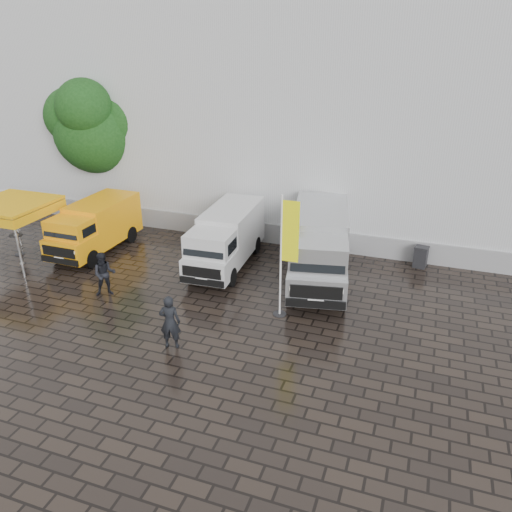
% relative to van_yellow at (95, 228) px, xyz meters
% --- Properties ---
extents(ground, '(120.00, 120.00, 0.00)m').
position_rel_van_yellow_xyz_m(ground, '(9.00, -4.13, -1.18)').
color(ground, black).
rests_on(ground, ground).
extents(exhibition_hall, '(44.00, 16.00, 12.00)m').
position_rel_van_yellow_xyz_m(exhibition_hall, '(11.00, 11.87, 4.82)').
color(exhibition_hall, silver).
rests_on(exhibition_hall, ground).
extents(hall_plinth, '(44.00, 0.15, 1.00)m').
position_rel_van_yellow_xyz_m(hall_plinth, '(11.00, 3.82, -0.68)').
color(hall_plinth, gray).
rests_on(hall_plinth, ground).
extents(van_yellow, '(2.00, 5.11, 2.35)m').
position_rel_van_yellow_xyz_m(van_yellow, '(0.00, 0.00, 0.00)').
color(van_yellow, '#F89B0D').
rests_on(van_yellow, ground).
extents(van_white, '(2.21, 5.85, 2.50)m').
position_rel_van_yellow_xyz_m(van_white, '(6.51, 0.57, 0.07)').
color(van_white, silver).
rests_on(van_white, ground).
extents(van_silver, '(3.48, 6.96, 2.88)m').
position_rel_van_yellow_xyz_m(van_silver, '(10.71, 0.57, 0.26)').
color(van_silver, '#B9BBBE').
rests_on(van_silver, ground).
extents(canopy_tent, '(3.25, 3.25, 2.78)m').
position_rel_van_yellow_xyz_m(canopy_tent, '(-2.77, -1.99, 1.43)').
color(canopy_tent, silver).
rests_on(canopy_tent, ground).
extents(flagpole, '(0.88, 0.50, 4.65)m').
position_rel_van_yellow_xyz_m(flagpole, '(10.22, -2.80, 1.40)').
color(flagpole, black).
rests_on(flagpole, ground).
extents(tree, '(4.43, 4.43, 7.96)m').
position_rel_van_yellow_xyz_m(tree, '(-2.63, 4.53, 3.93)').
color(tree, black).
rests_on(tree, ground).
extents(cocktail_table, '(0.60, 0.60, 1.01)m').
position_rel_van_yellow_xyz_m(cocktail_table, '(-3.24, -1.61, -0.67)').
color(cocktail_table, black).
rests_on(cocktail_table, ground).
extents(wheelie_bin, '(0.67, 0.67, 0.97)m').
position_rel_van_yellow_xyz_m(wheelie_bin, '(14.75, 3.35, -0.69)').
color(wheelie_bin, black).
rests_on(wheelie_bin, ground).
extents(person_front, '(0.79, 0.62, 1.91)m').
position_rel_van_yellow_xyz_m(person_front, '(7.26, -6.02, -0.22)').
color(person_front, black).
rests_on(person_front, ground).
extents(person_tent, '(1.11, 1.05, 1.81)m').
position_rel_van_yellow_xyz_m(person_tent, '(3.04, -3.61, -0.27)').
color(person_tent, black).
rests_on(person_tent, ground).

